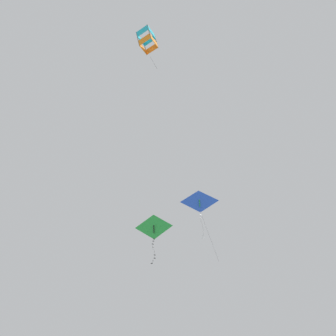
% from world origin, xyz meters
% --- Properties ---
extents(kite_box_near_right, '(1.60, 1.08, 5.41)m').
position_xyz_m(kite_box_near_right, '(8.68, 5.29, 34.46)').
color(kite_box_near_right, '#1EB2C6').
extents(kite_delta_near_left, '(1.81, 2.32, 6.72)m').
position_xyz_m(kite_delta_near_left, '(-4.32, 1.62, 31.35)').
color(kite_delta_near_left, blue).
extents(kite_delta_low_drifter, '(1.97, 2.72, 4.52)m').
position_xyz_m(kite_delta_low_drifter, '(-4.96, -3.83, 31.32)').
color(kite_delta_low_drifter, green).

